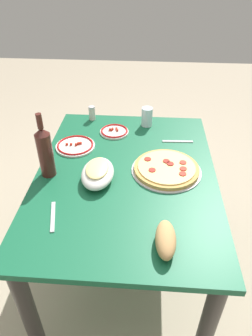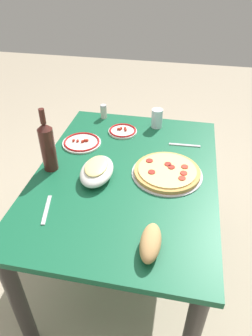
% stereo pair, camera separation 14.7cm
% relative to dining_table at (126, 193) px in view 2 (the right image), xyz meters
% --- Properties ---
extents(ground_plane, '(8.00, 8.00, 0.00)m').
position_rel_dining_table_xyz_m(ground_plane, '(0.00, 0.00, -0.60)').
color(ground_plane, tan).
rests_on(ground_plane, ground).
extents(dining_table, '(1.19, 0.86, 0.73)m').
position_rel_dining_table_xyz_m(dining_table, '(0.00, 0.00, 0.00)').
color(dining_table, '#145938').
rests_on(dining_table, ground).
extents(pepperoni_pizza, '(0.34, 0.34, 0.03)m').
position_rel_dining_table_xyz_m(pepperoni_pizza, '(0.03, -0.19, 0.14)').
color(pepperoni_pizza, '#B7B7BC').
rests_on(pepperoni_pizza, dining_table).
extents(baked_pasta_dish, '(0.24, 0.15, 0.08)m').
position_rel_dining_table_xyz_m(baked_pasta_dish, '(-0.06, 0.13, 0.17)').
color(baked_pasta_dish, white).
rests_on(baked_pasta_dish, dining_table).
extents(wine_bottle, '(0.07, 0.07, 0.32)m').
position_rel_dining_table_xyz_m(wine_bottle, '(-0.03, 0.37, 0.26)').
color(wine_bottle, '#471E19').
rests_on(wine_bottle, dining_table).
extents(water_glass, '(0.07, 0.07, 0.11)m').
position_rel_dining_table_xyz_m(water_glass, '(0.48, -0.09, 0.18)').
color(water_glass, silver).
rests_on(water_glass, dining_table).
extents(side_plate_near, '(0.21, 0.21, 0.02)m').
position_rel_dining_table_xyz_m(side_plate_near, '(0.21, 0.29, 0.14)').
color(side_plate_near, white).
rests_on(side_plate_near, dining_table).
extents(side_plate_far, '(0.17, 0.17, 0.02)m').
position_rel_dining_table_xyz_m(side_plate_far, '(0.38, 0.10, 0.14)').
color(side_plate_far, white).
rests_on(side_plate_far, dining_table).
extents(bread_loaf, '(0.18, 0.08, 0.07)m').
position_rel_dining_table_xyz_m(bread_loaf, '(-0.43, -0.18, 0.16)').
color(bread_loaf, tan).
rests_on(bread_loaf, dining_table).
extents(spice_shaker, '(0.04, 0.04, 0.09)m').
position_rel_dining_table_xyz_m(spice_shaker, '(0.53, 0.25, 0.17)').
color(spice_shaker, silver).
rests_on(spice_shaker, dining_table).
extents(fork_left, '(0.17, 0.05, 0.00)m').
position_rel_dining_table_xyz_m(fork_left, '(-0.31, 0.28, 0.13)').
color(fork_left, '#B7B7BC').
rests_on(fork_left, dining_table).
extents(fork_right, '(0.02, 0.17, 0.00)m').
position_rel_dining_table_xyz_m(fork_right, '(0.30, -0.27, 0.13)').
color(fork_right, '#B7B7BC').
rests_on(fork_right, dining_table).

